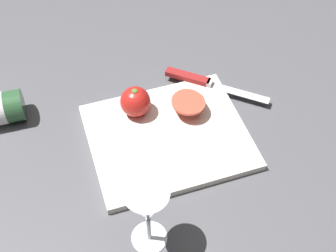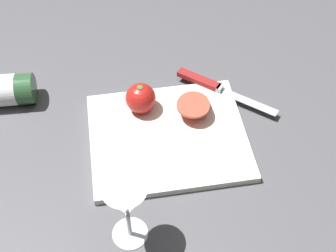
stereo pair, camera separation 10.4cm
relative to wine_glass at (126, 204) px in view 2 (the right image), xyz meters
name	(u,v)px [view 2 (the right image)]	position (x,y,z in m)	size (l,w,h in m)	color
ground_plane	(190,129)	(-0.17, -0.24, -0.12)	(3.00, 3.00, 0.00)	#4C4C51
cutting_board	(168,137)	(-0.11, -0.22, -0.11)	(0.35, 0.30, 0.02)	silver
wine_glass	(126,204)	(0.00, 0.00, 0.00)	(0.08, 0.08, 0.17)	silver
whole_tomato	(141,98)	(-0.06, -0.31, -0.06)	(0.07, 0.07, 0.07)	red
knife	(207,83)	(-0.23, -0.36, -0.09)	(0.22, 0.19, 0.01)	silver
tomato_slice_stack_near	(193,105)	(-0.18, -0.29, -0.08)	(0.09, 0.11, 0.04)	#DB4C38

